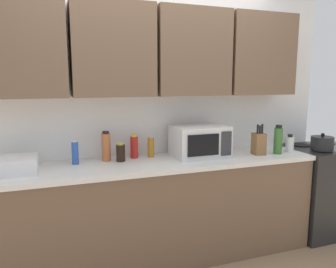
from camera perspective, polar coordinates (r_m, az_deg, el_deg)
The scene contains 14 objects.
wall_back_with_cabinets at distance 2.95m, azimuth -3.09°, elevation 9.32°, with size 3.69×0.38×2.60m.
counter_run at distance 2.95m, azimuth -1.59°, elevation -13.20°, with size 2.82×0.63×0.90m.
stove_range at distance 3.85m, azimuth 25.21°, elevation -8.66°, with size 0.76×0.64×0.91m.
kettle at distance 3.51m, azimuth 25.41°, elevation -1.47°, with size 0.21×0.21×0.17m.
microwave at distance 2.96m, azimuth 5.55°, elevation -1.25°, with size 0.48×0.37×0.28m.
dish_rack at distance 2.69m, azimuth -25.92°, elevation -4.98°, with size 0.38×0.30×0.12m, color silver.
knife_block at distance 3.14m, azimuth 15.61°, elevation -1.59°, with size 0.12×0.13×0.29m.
bottle_spice_jar at distance 2.83m, azimuth -10.80°, elevation -2.17°, with size 0.08×0.08×0.26m.
bottle_red_sauce at distance 2.90m, azimuth -5.95°, elevation -2.24°, with size 0.07×0.07×0.21m.
bottle_green_oil at distance 3.22m, azimuth 18.76°, elevation -1.01°, with size 0.08×0.08×0.27m.
bottle_blue_cleaner at distance 2.78m, azimuth -15.99°, elevation -3.10°, with size 0.05×0.05×0.21m.
bottle_soy_dark at distance 2.80m, azimuth -8.31°, elevation -3.27°, with size 0.08×0.08×0.16m.
bottle_amber_vinegar at distance 2.93m, azimuth -3.02°, elevation -2.31°, with size 0.06×0.06×0.19m.
bottle_white_jar at distance 3.36m, azimuth 20.56°, elevation -1.63°, with size 0.08×0.08×0.17m.
Camera 1 is at (-0.83, -2.89, 1.58)m, focal length 34.76 mm.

